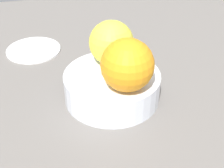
% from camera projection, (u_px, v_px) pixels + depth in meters
% --- Properties ---
extents(ground_plane, '(1.10, 1.10, 0.02)m').
position_uv_depth(ground_plane, '(112.00, 102.00, 0.62)').
color(ground_plane, '#66605B').
extents(fruit_bowl, '(0.17, 0.17, 0.05)m').
position_uv_depth(fruit_bowl, '(112.00, 87.00, 0.60)').
color(fruit_bowl, silver).
rests_on(fruit_bowl, ground_plane).
extents(orange_in_bowl_0, '(0.08, 0.08, 0.08)m').
position_uv_depth(orange_in_bowl_0, '(111.00, 43.00, 0.60)').
color(orange_in_bowl_0, yellow).
rests_on(orange_in_bowl_0, fruit_bowl).
extents(orange_in_bowl_1, '(0.09, 0.09, 0.09)m').
position_uv_depth(orange_in_bowl_1, '(127.00, 65.00, 0.53)').
color(orange_in_bowl_1, orange).
rests_on(orange_in_bowl_1, fruit_bowl).
extents(side_plate, '(0.12, 0.12, 0.01)m').
position_uv_depth(side_plate, '(33.00, 49.00, 0.76)').
color(side_plate, white).
rests_on(side_plate, ground_plane).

